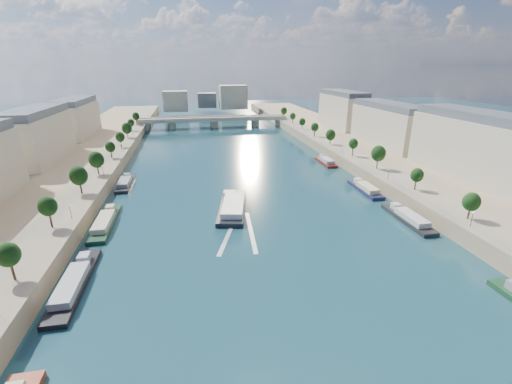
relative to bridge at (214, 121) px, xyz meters
name	(u,v)px	position (x,y,z in m)	size (l,w,h in m)	color
ground	(243,188)	(0.00, -141.69, -5.08)	(700.00, 700.00, 0.00)	#0B2C33
quay_left	(40,195)	(-72.00, -141.69, -2.58)	(44.00, 520.00, 5.00)	#9E8460
quay_right	(410,172)	(72.00, -141.69, -2.58)	(44.00, 520.00, 5.00)	#9E8460
pave_left	(84,185)	(-57.00, -141.69, -0.03)	(14.00, 520.00, 0.10)	gray
pave_right	(378,168)	(57.00, -141.69, -0.03)	(14.00, 520.00, 0.10)	gray
trees_left	(89,169)	(-55.00, -139.69, 5.39)	(4.80, 268.80, 8.26)	#382B1E
trees_right	(363,150)	(55.00, -131.69, 5.39)	(4.80, 268.80, 8.26)	#382B1E
lamps_left	(89,186)	(-52.50, -151.69, 2.70)	(0.36, 200.36, 4.28)	black
lamps_right	(363,159)	(52.50, -136.69, 2.70)	(0.36, 200.36, 4.28)	black
buildings_left	(5,150)	(-85.00, -129.69, 11.37)	(16.00, 226.00, 23.20)	#BCB091
buildings_right	(424,133)	(85.00, -129.69, 11.37)	(16.00, 226.00, 23.20)	#BCB091
skyline	(211,99)	(3.19, 77.83, 9.57)	(79.00, 42.00, 22.00)	#BCB091
bridge	(214,121)	(0.00, 0.00, 0.00)	(112.00, 12.00, 8.15)	#C1B79E
tour_barge	(233,207)	(-6.47, -161.89, -3.99)	(13.60, 29.56, 3.87)	black
wake	(240,232)	(-6.47, -178.47, -5.06)	(12.65, 26.02, 0.04)	silver
moored_barges_left	(71,289)	(-45.50, -199.33, -4.24)	(5.00, 155.41, 3.60)	black
moored_barges_right	(423,229)	(45.50, -188.01, -4.24)	(5.00, 160.01, 3.60)	black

